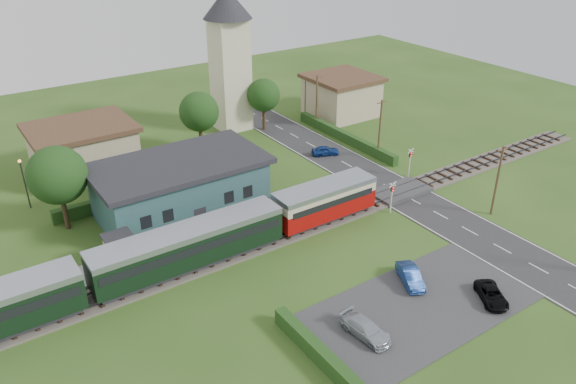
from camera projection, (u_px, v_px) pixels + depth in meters
ground at (335, 230)px, 51.00m from camera, size 120.00×120.00×0.00m
railway_track at (322, 220)px, 52.41m from camera, size 76.00×3.20×0.49m
road at (414, 201)px, 55.96m from camera, size 6.00×70.00×0.05m
car_park at (420, 306)px, 41.43m from camera, size 17.00×9.00×0.08m
crossing_deck at (400, 191)px, 57.33m from camera, size 6.20×3.40×0.45m
platform at (210, 236)px, 49.73m from camera, size 30.00×3.00×0.45m
equipment_hut at (120, 249)px, 45.05m from camera, size 2.30×2.30×2.55m
station_building at (180, 187)px, 52.84m from camera, size 16.00×9.00×5.30m
train at (152, 258)px, 43.22m from camera, size 43.20×2.90×3.40m
church_tower at (229, 50)px, 69.30m from camera, size 6.00×6.00×17.60m
house_west at (83, 149)px, 60.59m from camera, size 10.80×8.80×5.50m
house_east at (342, 95)px, 77.26m from camera, size 8.80×8.80×5.50m
hedge_carpark at (318, 352)px, 36.44m from camera, size 0.80×9.00×1.20m
hedge_roadside at (345, 137)px, 69.52m from camera, size 0.80×18.00×1.20m
hedge_station at (164, 188)px, 57.09m from camera, size 22.00×0.80×1.30m
tree_a at (57, 175)px, 48.83m from camera, size 5.20×5.20×8.00m
tree_b at (199, 112)px, 64.56m from camera, size 4.60×4.60×7.34m
tree_c at (264, 95)px, 71.17m from camera, size 4.20×4.20×6.78m
utility_pole_b at (497, 180)px, 51.98m from camera, size 1.40×0.22×7.00m
utility_pole_c at (380, 128)px, 63.72m from camera, size 1.40×0.22×7.00m
utility_pole_d at (317, 101)px, 72.52m from camera, size 1.40×0.22×7.00m
crossing_signal_near at (392, 193)px, 52.89m from camera, size 0.84×0.28×3.28m
crossing_signal_far at (410, 158)px, 59.99m from camera, size 0.84×0.28×3.28m
streetlamp_west at (24, 180)px, 53.32m from camera, size 0.30×0.30×5.15m
streetlamp_east at (305, 93)px, 77.36m from camera, size 0.30×0.30×5.15m
car_on_road at (325, 151)px, 65.71m from camera, size 3.46×2.47×1.09m
car_park_blue at (410, 276)px, 43.65m from camera, size 2.70×3.86×1.21m
car_park_silver at (366, 329)px, 38.33m from camera, size 2.05×4.14×1.16m
car_park_dark at (492, 295)px, 41.75m from camera, size 3.22×3.90×0.99m
pedestrian_near at (268, 205)px, 52.61m from camera, size 0.67×0.52×1.65m
pedestrian_far at (149, 245)px, 46.64m from camera, size 0.72×0.84×1.49m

